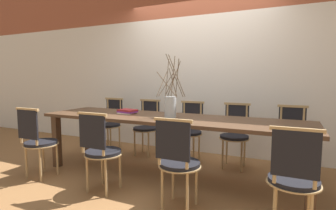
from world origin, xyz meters
TOP-DOWN VIEW (x-y plane):
  - ground_plane at (0.00, 0.00)m, footprint 16.00×16.00m
  - wall_rear at (0.00, 1.26)m, footprint 12.00×0.06m
  - dining_table at (0.00, 0.00)m, footprint 3.37×0.85m
  - chair_near_leftend at (-1.45, -0.73)m, footprint 0.41×0.41m
  - chair_near_left at (-0.47, -0.73)m, footprint 0.41×0.41m
  - chair_near_center at (0.44, -0.73)m, footprint 0.41×0.41m
  - chair_near_right at (1.42, -0.73)m, footprint 0.41×0.41m
  - chair_far_leftend at (-1.45, 0.73)m, footprint 0.41×0.41m
  - chair_far_left at (-0.72, 0.73)m, footprint 0.41×0.41m
  - chair_far_center at (0.02, 0.73)m, footprint 0.41×0.41m
  - chair_far_right at (0.69, 0.73)m, footprint 0.41×0.41m
  - chair_far_rightend at (1.41, 0.73)m, footprint 0.41×0.41m
  - vase_centerpiece at (0.05, -0.03)m, footprint 0.33×0.33m
  - book_stack at (-0.64, 0.05)m, footprint 0.26×0.21m

SIDE VIEW (x-z plane):
  - ground_plane at x=0.00m, z-range 0.00..0.00m
  - chair_near_leftend at x=-1.45m, z-range 0.04..0.94m
  - chair_near_left at x=-0.47m, z-range 0.04..0.94m
  - chair_near_center at x=0.44m, z-range 0.04..0.94m
  - chair_near_right at x=1.42m, z-range 0.04..0.94m
  - chair_far_leftend at x=-1.45m, z-range 0.04..0.94m
  - chair_far_left at x=-0.72m, z-range 0.04..0.94m
  - chair_far_center at x=0.02m, z-range 0.04..0.94m
  - chair_far_right at x=0.69m, z-range 0.04..0.94m
  - chair_far_rightend at x=1.41m, z-range 0.04..0.94m
  - dining_table at x=0.00m, z-range 0.30..1.06m
  - book_stack at x=-0.64m, z-range 0.77..0.82m
  - vase_centerpiece at x=0.05m, z-range 0.53..1.29m
  - wall_rear at x=0.00m, z-range 0.00..3.20m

